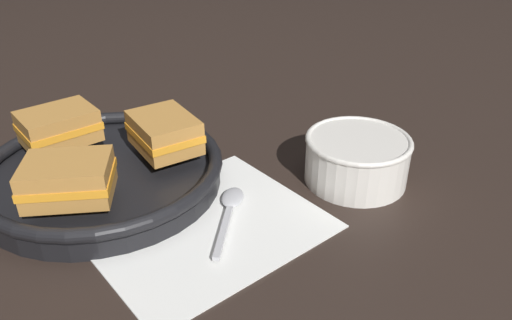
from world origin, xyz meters
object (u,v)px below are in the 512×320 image
object	(u,v)px
spoon	(230,206)
skillet	(103,173)
sandwich_far_left	(59,126)
sandwich_near_left	(68,179)
sandwich_near_right	(164,132)
soup_bowl	(357,156)

from	to	relation	value
spoon	skillet	distance (m)	0.18
spoon	skillet	world-z (taller)	skillet
skillet	spoon	bearing A→B (deg)	-65.37
skillet	sandwich_far_left	xyz separation A→B (m)	(-0.01, 0.09, 0.04)
sandwich_near_left	sandwich_near_right	world-z (taller)	same
spoon	sandwich_far_left	bearing A→B (deg)	71.60
sandwich_near_right	sandwich_far_left	world-z (taller)	same
soup_bowl	sandwich_far_left	world-z (taller)	sandwich_far_left
spoon	sandwich_far_left	distance (m)	0.27
skillet	sandwich_far_left	world-z (taller)	sandwich_far_left
soup_bowl	skillet	world-z (taller)	soup_bowl
sandwich_near_left	sandwich_near_right	bearing A→B (deg)	6.47
soup_bowl	skillet	bearing A→B (deg)	136.17
soup_bowl	sandwich_far_left	bearing A→B (deg)	128.41
spoon	sandwich_near_left	xyz separation A→B (m)	(-0.15, 0.11, 0.06)
sandwich_near_right	spoon	bearing A→B (deg)	-91.72
soup_bowl	sandwich_near_left	size ratio (longest dim) A/B	1.14
spoon	sandwich_near_right	size ratio (longest dim) A/B	1.09
soup_bowl	sandwich_near_right	distance (m)	0.26
sandwich_far_left	spoon	bearing A→B (deg)	-71.22
skillet	sandwich_near_right	bearing A→B (deg)	-23.53
sandwich_near_left	sandwich_far_left	bearing A→B (deg)	66.47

